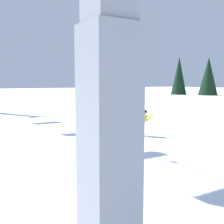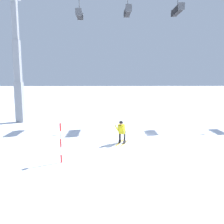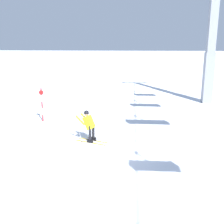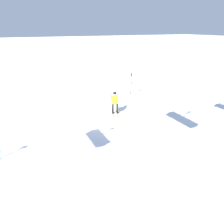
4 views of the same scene
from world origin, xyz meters
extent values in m
plane|color=white|center=(0.00, 0.00, 0.00)|extent=(260.00, 260.00, 0.00)
cube|color=yellow|center=(-0.84, -0.57, 0.01)|extent=(0.69, 1.62, 0.01)
cube|color=black|center=(-0.84, -0.57, 0.09)|extent=(0.20, 0.30, 0.16)
cylinder|color=black|center=(-0.84, -0.57, 0.51)|extent=(0.13, 0.13, 0.68)
cube|color=yellow|center=(-1.14, -0.45, 0.01)|extent=(0.69, 1.62, 0.01)
cube|color=black|center=(-1.14, -0.45, 0.09)|extent=(0.20, 0.30, 0.16)
cylinder|color=black|center=(-1.14, -0.45, 0.51)|extent=(0.13, 0.13, 0.68)
cube|color=gold|center=(-1.03, -0.63, 0.96)|extent=(0.57, 0.62, 0.68)
sphere|color=tan|center=(-1.08, -0.76, 1.38)|extent=(0.23, 0.23, 0.23)
sphere|color=black|center=(-1.08, -0.76, 1.41)|extent=(0.24, 0.24, 0.24)
cylinder|color=gold|center=(-0.95, -1.05, 1.08)|extent=(0.26, 0.50, 0.44)
cylinder|color=gray|center=(-0.92, -1.11, 0.46)|extent=(0.08, 0.48, 1.17)
cylinder|color=black|center=(-0.81, -0.96, 0.05)|extent=(0.07, 0.07, 0.01)
cylinder|color=gold|center=(-1.38, -0.88, 1.08)|extent=(0.26, 0.50, 0.44)
cylinder|color=gray|center=(-1.44, -0.91, 0.46)|extent=(0.29, 0.40, 1.17)
cylinder|color=black|center=(-1.42, -0.73, 0.05)|extent=(0.07, 0.07, 0.01)
cube|color=gray|center=(-10.38, 7.27, 1.95)|extent=(0.71, 0.71, 3.91)
cube|color=gray|center=(-10.38, 7.27, 5.86)|extent=(0.59, 0.59, 3.91)
cube|color=gray|center=(-10.38, 7.27, 9.77)|extent=(0.48, 0.48, 3.91)
cylinder|color=#4C4F54|center=(-4.44, 7.27, 11.26)|extent=(0.07, 0.07, 1.73)
cube|color=black|center=(-4.44, 7.27, 9.85)|extent=(0.45, 1.68, 0.06)
cube|color=black|center=(-4.63, 7.27, 10.12)|extent=(0.06, 1.68, 0.55)
cylinder|color=#4C4F54|center=(-4.13, 7.27, 10.15)|extent=(0.04, 1.59, 0.04)
cube|color=#4C4F54|center=(-4.44, 8.11, 10.12)|extent=(0.57, 0.05, 0.63)
cube|color=#4C4F54|center=(-4.44, 6.43, 10.12)|extent=(0.57, 0.05, 0.63)
cylinder|color=#4C4F54|center=(0.04, 7.27, 11.43)|extent=(0.07, 0.07, 1.41)
cube|color=black|center=(0.04, 7.27, 10.17)|extent=(0.45, 2.02, 0.06)
cube|color=black|center=(-0.15, 7.27, 10.45)|extent=(0.06, 2.02, 0.55)
cylinder|color=#4C4F54|center=(0.35, 7.27, 10.47)|extent=(0.04, 1.92, 0.04)
cube|color=#4C4F54|center=(0.04, 8.28, 10.45)|extent=(0.57, 0.05, 0.63)
cube|color=#4C4F54|center=(0.04, 6.26, 10.45)|extent=(0.57, 0.05, 0.63)
cylinder|color=#4C4F54|center=(4.72, 7.27, 11.49)|extent=(0.07, 0.07, 1.27)
cube|color=black|center=(4.72, 7.27, 10.31)|extent=(0.45, 2.32, 0.06)
cube|color=black|center=(4.53, 7.27, 10.58)|extent=(0.06, 2.32, 0.55)
cylinder|color=#4C4F54|center=(5.03, 7.27, 10.61)|extent=(0.04, 2.20, 0.04)
cube|color=#4C4F54|center=(4.72, 8.43, 10.58)|extent=(0.57, 0.05, 0.63)
cube|color=#4C4F54|center=(4.72, 6.11, 10.58)|extent=(0.57, 0.05, 0.63)
cylinder|color=red|center=(-4.31, -4.00, 0.20)|extent=(0.07, 0.07, 0.40)
cylinder|color=white|center=(-4.31, -4.00, 0.61)|extent=(0.07, 0.07, 0.40)
cylinder|color=red|center=(-4.31, -4.00, 1.01)|extent=(0.07, 0.07, 0.40)
cylinder|color=white|center=(-4.31, -4.00, 1.42)|extent=(0.07, 0.07, 0.40)
cylinder|color=red|center=(-4.31, -4.00, 1.82)|extent=(0.07, 0.07, 0.40)
cylinder|color=red|center=(-4.30, -4.00, 1.77)|extent=(0.02, 0.28, 0.28)
camera|label=1|loc=(-13.70, 9.26, 3.12)|focal=44.60mm
camera|label=2|loc=(-2.11, -15.15, 4.14)|focal=36.86mm
camera|label=3|loc=(11.53, 1.40, 4.74)|focal=44.29mm
camera|label=4|loc=(5.16, 12.03, 5.77)|focal=33.65mm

